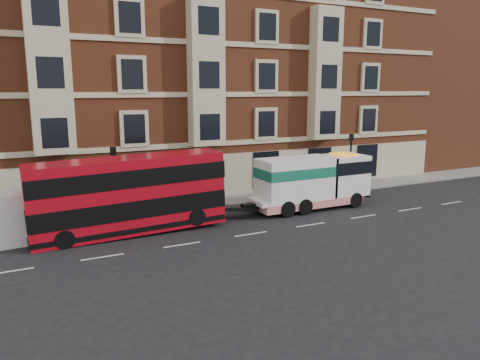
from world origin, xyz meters
The scene contains 10 objects.
ground centered at (0.00, 0.00, 0.00)m, with size 120.00×120.00×0.00m, color black.
sidewalk centered at (0.00, 7.50, 0.07)m, with size 90.00×3.00×0.15m, color slate.
victorian_terrace centered at (0.50, 15.00, 10.07)m, with size 45.00×12.00×20.40m.
filler_east centered at (32.00, 14.00, 9.43)m, with size 18.00×10.00×19.00m.
lamp_post_west centered at (-6.00, 6.20, 2.68)m, with size 0.35×0.15×4.35m.
lamp_post_east centered at (12.00, 6.20, 2.68)m, with size 0.35×0.15×4.35m.
double_decker_bus centered at (-5.89, 3.15, 2.25)m, with size 10.48×2.41×4.24m.
tow_truck centered at (6.16, 3.15, 1.85)m, with size 8.39×2.48×3.50m.
box_van centered at (-12.22, 4.20, 1.32)m, with size 5.34×2.62×2.68m.
pedestrian centered at (-8.89, 7.71, 1.08)m, with size 0.68×0.44×1.85m, color #1A2934.
Camera 1 is at (-11.64, -21.84, 7.87)m, focal length 35.00 mm.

